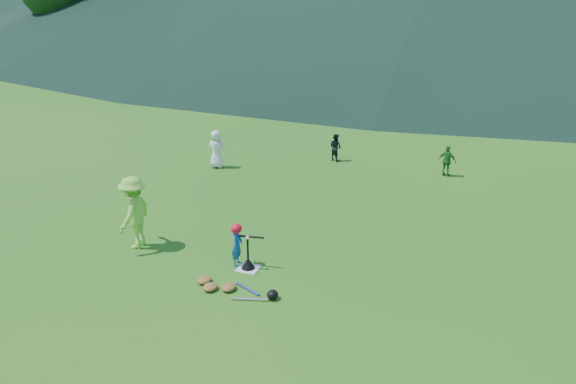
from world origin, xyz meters
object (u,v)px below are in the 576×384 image
(fielder_c, at_px, (447,161))
(equipment_pile, at_px, (228,287))
(batter_child, at_px, (237,245))
(home_plate, at_px, (248,268))
(batting_tee, at_px, (248,263))
(adult_coach, at_px, (134,212))
(fielder_b, at_px, (335,147))
(fielder_a, at_px, (217,149))

(fielder_c, height_order, equipment_pile, fielder_c)
(batter_child, bearing_deg, equipment_pile, -171.67)
(home_plate, height_order, batter_child, batter_child)
(batting_tee, xyz_separation_m, equipment_pile, (-0.00, -0.97, -0.06))
(adult_coach, relative_size, fielder_b, 1.80)
(batter_child, height_order, fielder_c, fielder_c)
(adult_coach, xyz_separation_m, fielder_c, (6.29, 7.80, -0.35))
(batting_tee, distance_m, equipment_pile, 0.97)
(batter_child, bearing_deg, home_plate, -116.18)
(fielder_b, xyz_separation_m, batting_tee, (0.39, -8.38, -0.35))
(fielder_b, distance_m, fielder_c, 3.82)
(fielder_b, relative_size, fielder_c, 0.95)
(home_plate, distance_m, adult_coach, 3.01)
(batter_child, height_order, equipment_pile, batter_child)
(fielder_b, bearing_deg, adult_coach, 101.25)
(fielder_b, bearing_deg, batting_tee, 120.78)
(home_plate, bearing_deg, adult_coach, 177.29)
(fielder_c, height_order, batting_tee, fielder_c)
(fielder_b, xyz_separation_m, fielder_c, (3.79, -0.44, 0.02))
(adult_coach, bearing_deg, fielder_c, 136.18)
(adult_coach, bearing_deg, equipment_pile, 64.14)
(equipment_pile, bearing_deg, fielder_a, 118.30)
(batter_child, relative_size, adult_coach, 0.55)
(fielder_b, xyz_separation_m, equipment_pile, (0.38, -9.35, -0.41))
(fielder_a, distance_m, fielder_c, 7.49)
(home_plate, bearing_deg, batter_child, 160.95)
(fielder_a, bearing_deg, home_plate, 116.00)
(equipment_pile, bearing_deg, batting_tee, 89.72)
(batter_child, height_order, fielder_a, fielder_a)
(fielder_b, bearing_deg, batter_child, 118.73)
(home_plate, bearing_deg, fielder_a, 121.90)
(batting_tee, height_order, equipment_pile, batting_tee)
(home_plate, relative_size, equipment_pile, 0.25)
(home_plate, xyz_separation_m, fielder_a, (-3.89, 6.24, 0.63))
(batter_child, xyz_separation_m, fielder_b, (-0.09, 8.28, 0.01))
(fielder_b, distance_m, batting_tee, 8.40)
(batter_child, xyz_separation_m, equipment_pile, (0.30, -1.07, -0.40))
(batter_child, distance_m, fielder_b, 8.28)
(batting_tee, bearing_deg, home_plate, 0.00)
(adult_coach, xyz_separation_m, equipment_pile, (2.88, -1.10, -0.79))
(home_plate, relative_size, batter_child, 0.48)
(home_plate, height_order, fielder_a, fielder_a)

